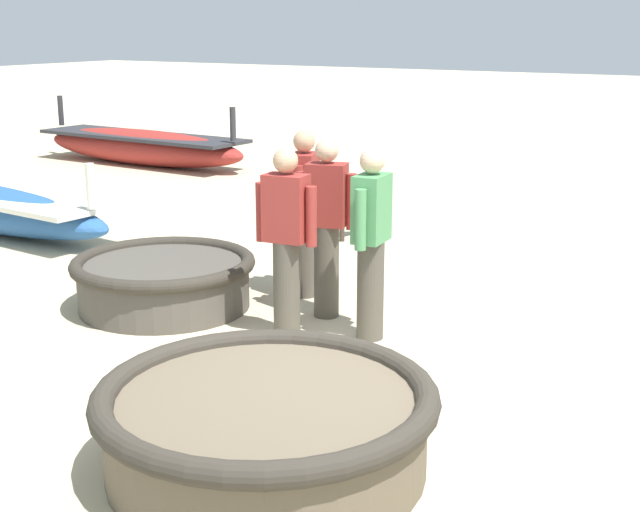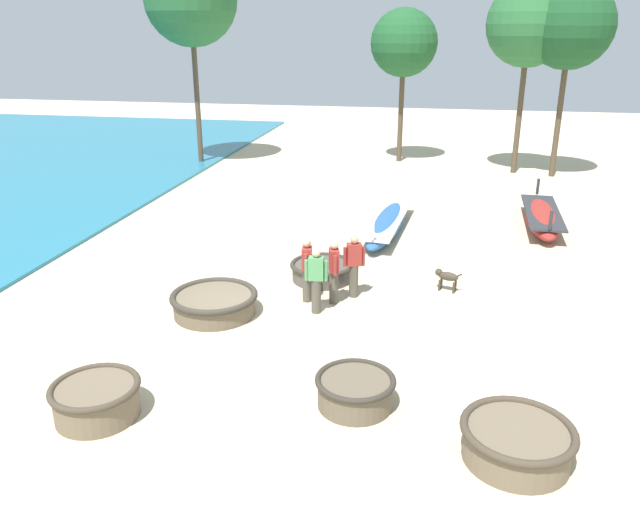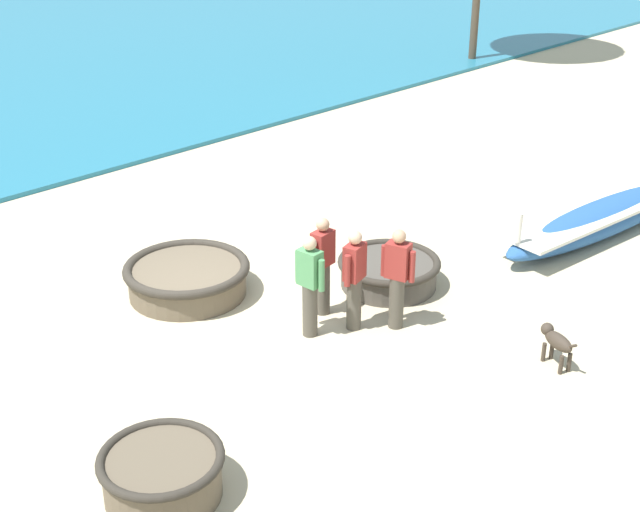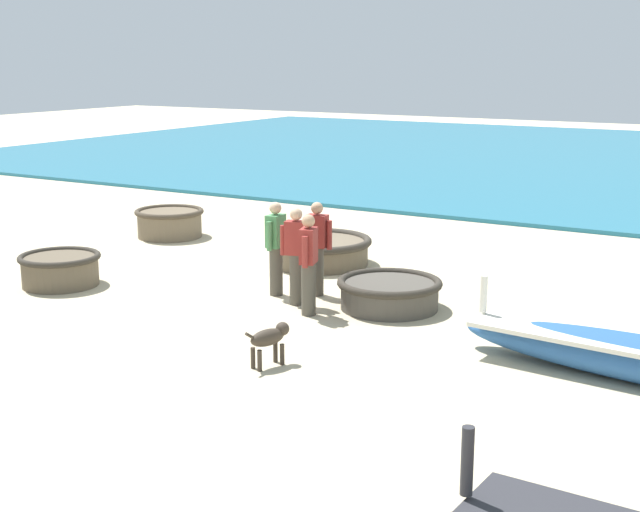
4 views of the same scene
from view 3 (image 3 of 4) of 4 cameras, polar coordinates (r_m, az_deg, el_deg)
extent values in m
plane|color=#C6B793|center=(13.76, -7.93, -3.66)|extent=(80.00, 80.00, 0.00)
cylinder|color=#4C473F|center=(14.39, 4.42, -1.15)|extent=(1.54, 1.54, 0.42)
torus|color=#332D26|center=(14.30, 4.45, -0.40)|extent=(1.66, 1.66, 0.12)
cylinder|color=brown|center=(14.24, -8.48, -1.58)|extent=(1.85, 1.85, 0.46)
torus|color=#332D26|center=(14.14, -8.54, -0.76)|extent=(2.00, 2.00, 0.15)
cylinder|color=brown|center=(10.23, -10.05, -13.73)|extent=(1.30, 1.30, 0.51)
torus|color=#332D26|center=(10.07, -10.16, -12.62)|extent=(1.41, 1.41, 0.10)
ellipsoid|color=#285693|center=(17.05, 17.69, 2.35)|extent=(1.40, 5.40, 0.56)
cube|color=silver|center=(16.98, 17.77, 2.90)|extent=(1.39, 4.98, 0.06)
cylinder|color=silver|center=(14.99, 12.61, 1.77)|extent=(0.10, 0.10, 0.51)
cylinder|color=#4C473D|center=(12.88, -0.65, -3.46)|extent=(0.22, 0.22, 0.82)
cube|color=#4C8E56|center=(12.57, -0.66, -0.75)|extent=(0.36, 0.25, 0.54)
sphere|color=#DBB28E|center=(12.40, -0.67, 0.82)|extent=(0.20, 0.20, 0.20)
cylinder|color=#4C8E56|center=(12.72, -1.41, -0.67)|extent=(0.09, 0.09, 0.48)
cylinder|color=#4C8E56|center=(12.46, 0.10, -1.25)|extent=(0.09, 0.09, 0.48)
cylinder|color=#4C473D|center=(13.06, 2.18, -3.05)|extent=(0.22, 0.22, 0.82)
cube|color=maroon|center=(12.75, 2.23, -0.37)|extent=(0.30, 0.39, 0.54)
sphere|color=#DBB28E|center=(12.59, 2.26, 1.19)|extent=(0.20, 0.20, 0.20)
cylinder|color=maroon|center=(12.95, 2.69, -0.20)|extent=(0.09, 0.09, 0.48)
cylinder|color=maroon|center=(12.60, 1.76, -0.95)|extent=(0.09, 0.09, 0.48)
cylinder|color=#4C473D|center=(13.13, 4.91, -2.96)|extent=(0.22, 0.22, 0.82)
cube|color=maroon|center=(12.82, 5.02, -0.29)|extent=(0.39, 0.31, 0.54)
sphere|color=tan|center=(12.66, 5.09, 1.26)|extent=(0.20, 0.20, 0.20)
cylinder|color=maroon|center=(12.92, 4.12, -0.29)|extent=(0.09, 0.09, 0.48)
cylinder|color=maroon|center=(12.77, 5.92, -0.69)|extent=(0.09, 0.09, 0.48)
cylinder|color=#4C473D|center=(13.46, 0.17, -2.11)|extent=(0.22, 0.22, 0.82)
cube|color=maroon|center=(13.15, 0.18, 0.51)|extent=(0.26, 0.37, 0.54)
sphere|color=tan|center=(13.00, 0.18, 2.03)|extent=(0.20, 0.20, 0.20)
cylinder|color=maroon|center=(13.33, 0.76, 0.63)|extent=(0.09, 0.09, 0.48)
cylinder|color=maroon|center=(13.02, -0.42, -0.01)|extent=(0.09, 0.09, 0.48)
ellipsoid|color=#3D3328|center=(12.58, 15.02, -5.31)|extent=(0.56, 0.35, 0.22)
sphere|color=#3D3328|center=(12.71, 14.34, -4.55)|extent=(0.18, 0.18, 0.18)
cylinder|color=#3D3328|center=(12.40, 15.77, -5.58)|extent=(0.21, 0.10, 0.16)
cylinder|color=#3D3328|center=(12.78, 14.13, -5.98)|extent=(0.06, 0.06, 0.28)
cylinder|color=#3D3328|center=(12.86, 14.62, -5.83)|extent=(0.06, 0.06, 0.28)
cylinder|color=#3D3328|center=(12.56, 15.17, -6.74)|extent=(0.06, 0.06, 0.28)
cylinder|color=#3D3328|center=(12.64, 15.66, -6.58)|extent=(0.06, 0.06, 0.28)
camera|label=1|loc=(15.59, -25.79, 7.67)|focal=50.00mm
camera|label=2|loc=(7.60, -85.01, -1.60)|focal=35.00mm
camera|label=4|loc=(16.39, 58.17, 3.78)|focal=50.00mm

